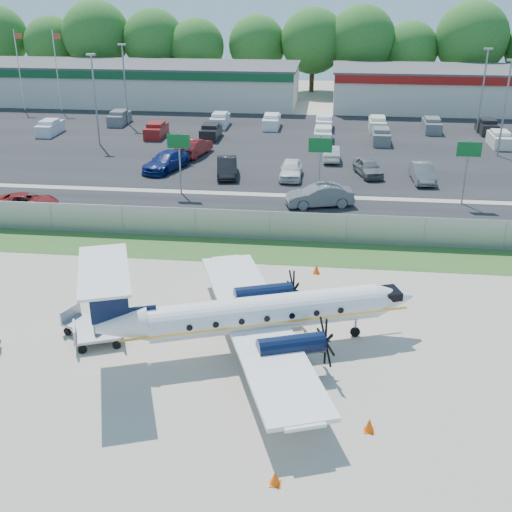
# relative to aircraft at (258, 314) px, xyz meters

# --- Properties ---
(ground) EXTENTS (170.00, 170.00, 0.00)m
(ground) POSITION_rel_aircraft_xyz_m (-0.74, -0.46, -1.86)
(ground) COLOR #AFA494
(ground) RESTS_ON ground
(grass_verge) EXTENTS (170.00, 4.00, 0.02)m
(grass_verge) POSITION_rel_aircraft_xyz_m (-0.74, 11.54, -1.85)
(grass_verge) COLOR #2D561E
(grass_verge) RESTS_ON ground
(access_road) EXTENTS (170.00, 8.00, 0.02)m
(access_road) POSITION_rel_aircraft_xyz_m (-0.74, 18.54, -1.85)
(access_road) COLOR black
(access_road) RESTS_ON ground
(parking_lot) EXTENTS (170.00, 32.00, 0.02)m
(parking_lot) POSITION_rel_aircraft_xyz_m (-0.74, 39.54, -1.85)
(parking_lot) COLOR black
(parking_lot) RESTS_ON ground
(perimeter_fence) EXTENTS (120.00, 0.06, 1.99)m
(perimeter_fence) POSITION_rel_aircraft_xyz_m (-0.74, 13.54, -0.85)
(perimeter_fence) COLOR gray
(perimeter_fence) RESTS_ON ground
(building_west) EXTENTS (46.40, 12.40, 5.24)m
(building_west) POSITION_rel_aircraft_xyz_m (-24.74, 61.52, 0.77)
(building_west) COLOR beige
(building_west) RESTS_ON ground
(building_east) EXTENTS (44.40, 12.40, 5.24)m
(building_east) POSITION_rel_aircraft_xyz_m (25.26, 61.52, 0.77)
(building_east) COLOR beige
(building_east) RESTS_ON ground
(sign_left) EXTENTS (1.80, 0.26, 5.00)m
(sign_left) POSITION_rel_aircraft_xyz_m (-8.74, 22.45, 1.75)
(sign_left) COLOR gray
(sign_left) RESTS_ON ground
(sign_mid) EXTENTS (1.80, 0.26, 5.00)m
(sign_mid) POSITION_rel_aircraft_xyz_m (2.26, 22.45, 1.75)
(sign_mid) COLOR gray
(sign_mid) RESTS_ON ground
(sign_right) EXTENTS (1.80, 0.26, 5.00)m
(sign_right) POSITION_rel_aircraft_xyz_m (13.26, 22.45, 1.75)
(sign_right) COLOR gray
(sign_right) RESTS_ON ground
(flagpole_west) EXTENTS (1.06, 0.12, 10.00)m
(flagpole_west) POSITION_rel_aircraft_xyz_m (-36.66, 54.54, 3.78)
(flagpole_west) COLOR silver
(flagpole_west) RESTS_ON ground
(flagpole_east) EXTENTS (1.06, 0.12, 10.00)m
(flagpole_east) POSITION_rel_aircraft_xyz_m (-31.66, 54.54, 3.78)
(flagpole_east) COLOR silver
(flagpole_east) RESTS_ON ground
(light_pole_nw) EXTENTS (0.90, 0.35, 9.09)m
(light_pole_nw) POSITION_rel_aircraft_xyz_m (-20.74, 37.54, 3.38)
(light_pole_nw) COLOR gray
(light_pole_nw) RESTS_ON ground
(light_pole_ne) EXTENTS (0.90, 0.35, 9.09)m
(light_pole_ne) POSITION_rel_aircraft_xyz_m (19.26, 37.54, 3.38)
(light_pole_ne) COLOR gray
(light_pole_ne) RESTS_ON ground
(light_pole_sw) EXTENTS (0.90, 0.35, 9.09)m
(light_pole_sw) POSITION_rel_aircraft_xyz_m (-20.74, 47.54, 3.38)
(light_pole_sw) COLOR gray
(light_pole_sw) RESTS_ON ground
(light_pole_se) EXTENTS (0.90, 0.35, 9.09)m
(light_pole_se) POSITION_rel_aircraft_xyz_m (19.26, 47.54, 3.38)
(light_pole_se) COLOR gray
(light_pole_se) RESTS_ON ground
(tree_line) EXTENTS (112.00, 6.00, 14.00)m
(tree_line) POSITION_rel_aircraft_xyz_m (-0.74, 73.54, -1.86)
(tree_line) COLOR #24601C
(tree_line) RESTS_ON ground
(aircraft) EXTENTS (15.66, 15.25, 4.81)m
(aircraft) POSITION_rel_aircraft_xyz_m (0.00, 0.00, 0.00)
(aircraft) COLOR silver
(aircraft) RESTS_ON ground
(baggage_cart_near) EXTENTS (2.57, 2.08, 1.17)m
(baggage_cart_near) POSITION_rel_aircraft_xyz_m (-8.43, 0.41, -1.31)
(baggage_cart_near) COLOR gray
(baggage_cart_near) RESTS_ON ground
(baggage_cart_far) EXTENTS (2.58, 2.08, 1.18)m
(baggage_cart_far) POSITION_rel_aircraft_xyz_m (-7.57, -0.50, -1.31)
(baggage_cart_far) COLOR gray
(baggage_cart_far) RESTS_ON ground
(cone_nose) EXTENTS (0.41, 0.41, 0.58)m
(cone_nose) POSITION_rel_aircraft_xyz_m (4.90, -5.46, -1.58)
(cone_nose) COLOR #F35107
(cone_nose) RESTS_ON ground
(cone_port_wing) EXTENTS (0.40, 0.40, 0.57)m
(cone_port_wing) POSITION_rel_aircraft_xyz_m (1.55, -8.68, -1.59)
(cone_port_wing) COLOR #F35107
(cone_port_wing) RESTS_ON ground
(cone_starboard_wing) EXTENTS (0.40, 0.40, 0.57)m
(cone_starboard_wing) POSITION_rel_aircraft_xyz_m (2.49, 8.66, -1.59)
(cone_starboard_wing) COLOR #F35107
(cone_starboard_wing) RESTS_ON ground
(road_car_west) EXTENTS (4.94, 2.96, 1.28)m
(road_car_west) POSITION_rel_aircraft_xyz_m (-19.34, 17.35, -1.86)
(road_car_west) COLOR maroon
(road_car_west) RESTS_ON ground
(road_car_mid) EXTENTS (5.37, 3.06, 1.68)m
(road_car_mid) POSITION_rel_aircraft_xyz_m (2.38, 20.73, -1.86)
(road_car_mid) COLOR #595B5E
(road_car_mid) RESTS_ON ground
(parked_car_a) EXTENTS (3.99, 6.03, 1.62)m
(parked_car_a) POSITION_rel_aircraft_xyz_m (-11.55, 29.02, -1.86)
(parked_car_a) COLOR navy
(parked_car_a) RESTS_ON ground
(parked_car_b) EXTENTS (2.49, 5.13, 1.62)m
(parked_car_b) POSITION_rel_aircraft_xyz_m (-5.85, 27.88, -1.86)
(parked_car_b) COLOR black
(parked_car_b) RESTS_ON ground
(parked_car_c) EXTENTS (1.86, 4.62, 1.57)m
(parked_car_c) POSITION_rel_aircraft_xyz_m (-0.25, 27.84, -1.86)
(parked_car_c) COLOR silver
(parked_car_c) RESTS_ON ground
(parked_car_d) EXTENTS (2.90, 4.70, 1.49)m
(parked_car_d) POSITION_rel_aircraft_xyz_m (6.40, 29.38, -1.86)
(parked_car_d) COLOR #595B5E
(parked_car_d) RESTS_ON ground
(parked_car_e) EXTENTS (1.93, 4.77, 1.54)m
(parked_car_e) POSITION_rel_aircraft_xyz_m (10.90, 28.17, -1.86)
(parked_car_e) COLOR #595B5E
(parked_car_e) RESTS_ON ground
(parked_car_f) EXTENTS (2.91, 5.50, 1.72)m
(parked_car_f) POSITION_rel_aircraft_xyz_m (-10.07, 34.31, -1.86)
(parked_car_f) COLOR maroon
(parked_car_f) RESTS_ON ground
(parked_car_g) EXTENTS (1.67, 4.35, 1.41)m
(parked_car_g) POSITION_rel_aircraft_xyz_m (3.15, 34.12, -1.86)
(parked_car_g) COLOR beige
(parked_car_g) RESTS_ON ground
(far_parking_rows) EXTENTS (56.00, 10.00, 1.60)m
(far_parking_rows) POSITION_rel_aircraft_xyz_m (-0.74, 44.54, -1.86)
(far_parking_rows) COLOR gray
(far_parking_rows) RESTS_ON ground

